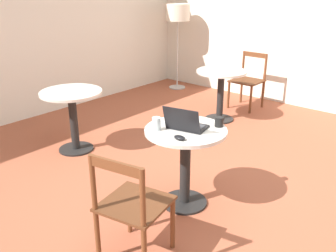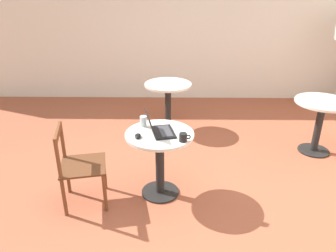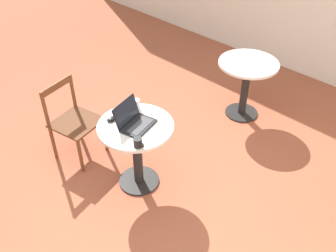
{
  "view_description": "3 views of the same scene",
  "coord_description": "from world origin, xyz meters",
  "px_view_note": "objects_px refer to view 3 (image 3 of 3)",
  "views": [
    {
      "loc": [
        -2.4,
        -1.62,
        1.85
      ],
      "look_at": [
        -0.11,
        0.34,
        0.67
      ],
      "focal_mm": 40.0,
      "sensor_mm": 36.0,
      "label": 1
    },
    {
      "loc": [
        -0.01,
        -2.78,
        2.1
      ],
      "look_at": [
        -0.05,
        0.48,
        0.63
      ],
      "focal_mm": 35.0,
      "sensor_mm": 36.0,
      "label": 2
    },
    {
      "loc": [
        1.88,
        -1.54,
        2.74
      ],
      "look_at": [
        0.04,
        0.36,
        0.66
      ],
      "focal_mm": 40.0,
      "sensor_mm": 36.0,
      "label": 3
    }
  ],
  "objects_px": {
    "mug": "(138,143)",
    "cafe_table_far": "(247,77)",
    "mouse": "(112,119)",
    "drinking_glass": "(136,105)",
    "laptop": "(135,121)",
    "chair_near_left": "(73,121)",
    "cafe_table_near": "(137,142)"
  },
  "relations": [
    {
      "from": "mouse",
      "to": "drinking_glass",
      "type": "bearing_deg",
      "value": 83.03
    },
    {
      "from": "chair_near_left",
      "to": "mouse",
      "type": "height_order",
      "value": "chair_near_left"
    },
    {
      "from": "cafe_table_near",
      "to": "chair_near_left",
      "type": "relative_size",
      "value": 0.85
    },
    {
      "from": "cafe_table_near",
      "to": "mouse",
      "type": "relative_size",
      "value": 7.09
    },
    {
      "from": "mouse",
      "to": "drinking_glass",
      "type": "xyz_separation_m",
      "value": [
        0.03,
        0.27,
        0.04
      ]
    },
    {
      "from": "mouse",
      "to": "chair_near_left",
      "type": "bearing_deg",
      "value": -174.1
    },
    {
      "from": "cafe_table_near",
      "to": "laptop",
      "type": "xyz_separation_m",
      "value": [
        -0.0,
        -0.0,
        0.24
      ]
    },
    {
      "from": "laptop",
      "to": "mouse",
      "type": "relative_size",
      "value": 3.59
    },
    {
      "from": "cafe_table_near",
      "to": "chair_near_left",
      "type": "height_order",
      "value": "chair_near_left"
    },
    {
      "from": "laptop",
      "to": "drinking_glass",
      "type": "xyz_separation_m",
      "value": [
        -0.17,
        0.17,
        0.01
      ]
    },
    {
      "from": "laptop",
      "to": "drinking_glass",
      "type": "height_order",
      "value": "laptop"
    },
    {
      "from": "cafe_table_near",
      "to": "cafe_table_far",
      "type": "height_order",
      "value": "same"
    },
    {
      "from": "cafe_table_far",
      "to": "cafe_table_near",
      "type": "bearing_deg",
      "value": -92.08
    },
    {
      "from": "cafe_table_far",
      "to": "laptop",
      "type": "distance_m",
      "value": 1.68
    },
    {
      "from": "laptop",
      "to": "mug",
      "type": "height_order",
      "value": "laptop"
    },
    {
      "from": "drinking_glass",
      "to": "cafe_table_near",
      "type": "bearing_deg",
      "value": -44.54
    },
    {
      "from": "cafe_table_far",
      "to": "drinking_glass",
      "type": "bearing_deg",
      "value": -98.87
    },
    {
      "from": "mouse",
      "to": "mug",
      "type": "bearing_deg",
      "value": -9.73
    },
    {
      "from": "chair_near_left",
      "to": "mug",
      "type": "height_order",
      "value": "chair_near_left"
    },
    {
      "from": "cafe_table_far",
      "to": "laptop",
      "type": "relative_size",
      "value": 1.98
    },
    {
      "from": "drinking_glass",
      "to": "cafe_table_far",
      "type": "bearing_deg",
      "value": 81.13
    },
    {
      "from": "cafe_table_near",
      "to": "chair_near_left",
      "type": "xyz_separation_m",
      "value": [
        -0.79,
        -0.16,
        -0.09
      ]
    },
    {
      "from": "cafe_table_far",
      "to": "mug",
      "type": "height_order",
      "value": "mug"
    },
    {
      "from": "mug",
      "to": "cafe_table_near",
      "type": "bearing_deg",
      "value": 142.67
    },
    {
      "from": "mug",
      "to": "drinking_glass",
      "type": "height_order",
      "value": "drinking_glass"
    },
    {
      "from": "cafe_table_near",
      "to": "drinking_glass",
      "type": "height_order",
      "value": "drinking_glass"
    },
    {
      "from": "mug",
      "to": "cafe_table_far",
      "type": "bearing_deg",
      "value": 95.23
    },
    {
      "from": "chair_near_left",
      "to": "mug",
      "type": "xyz_separation_m",
      "value": [
        1.02,
        -0.01,
        0.33
      ]
    },
    {
      "from": "chair_near_left",
      "to": "drinking_glass",
      "type": "bearing_deg",
      "value": 28.1
    },
    {
      "from": "cafe_table_far",
      "to": "mouse",
      "type": "bearing_deg",
      "value": -98.58
    },
    {
      "from": "cafe_table_far",
      "to": "laptop",
      "type": "xyz_separation_m",
      "value": [
        -0.07,
        -1.67,
        0.24
      ]
    },
    {
      "from": "laptop",
      "to": "drinking_glass",
      "type": "bearing_deg",
      "value": 134.1
    }
  ]
}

